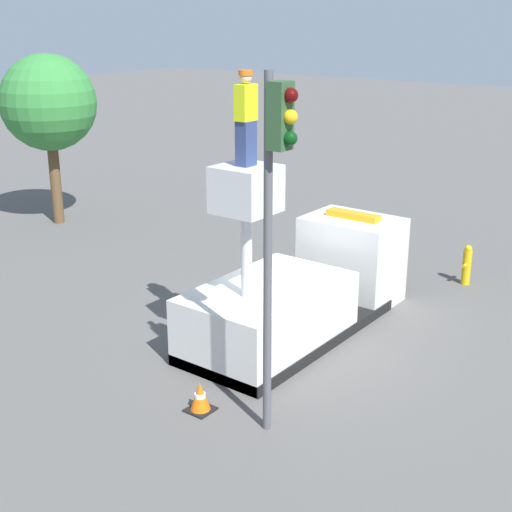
# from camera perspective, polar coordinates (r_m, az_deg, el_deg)

# --- Properties ---
(ground_plane) EXTENTS (120.00, 120.00, 0.00)m
(ground_plane) POSITION_cam_1_polar(r_m,az_deg,el_deg) (15.94, 2.66, -6.30)
(ground_plane) COLOR #565451
(bucket_truck) EXTENTS (6.17, 2.30, 4.05)m
(bucket_truck) POSITION_cam_1_polar(r_m,az_deg,el_deg) (15.89, 3.53, -2.93)
(bucket_truck) COLOR black
(bucket_truck) RESTS_ON ground
(worker) EXTENTS (0.40, 0.26, 1.75)m
(worker) POSITION_cam_1_polar(r_m,az_deg,el_deg) (13.33, -0.82, 10.94)
(worker) COLOR navy
(worker) RESTS_ON bucket_truck
(traffic_light_pole) EXTENTS (0.34, 0.57, 5.99)m
(traffic_light_pole) POSITION_cam_1_polar(r_m,az_deg,el_deg) (10.88, 1.55, 5.29)
(traffic_light_pole) COLOR #515156
(traffic_light_pole) RESTS_ON ground
(fire_hydrant) EXTENTS (0.47, 0.23, 1.07)m
(fire_hydrant) POSITION_cam_1_polar(r_m,az_deg,el_deg) (19.45, 16.50, -0.69)
(fire_hydrant) COLOR gold
(fire_hydrant) RESTS_ON ground
(traffic_cone_rear) EXTENTS (0.46, 0.46, 0.55)m
(traffic_cone_rear) POSITION_cam_1_polar(r_m,az_deg,el_deg) (13.00, -4.50, -11.22)
(traffic_cone_rear) COLOR black
(traffic_cone_rear) RESTS_ON ground
(tree_left_bg) EXTENTS (3.12, 3.12, 5.60)m
(tree_left_bg) POSITION_cam_1_polar(r_m,az_deg,el_deg) (24.56, -16.27, 11.64)
(tree_left_bg) COLOR brown
(tree_left_bg) RESTS_ON ground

